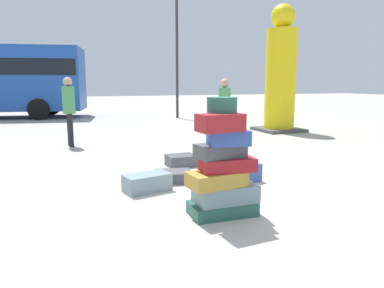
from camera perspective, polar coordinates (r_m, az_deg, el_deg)
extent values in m
plane|color=#ADA89E|center=(4.63, 8.13, -10.11)|extent=(80.00, 80.00, 0.00)
cube|color=#26594C|center=(4.37, 4.83, -10.20)|extent=(0.79, 0.46, 0.15)
cube|color=gray|center=(4.33, 5.34, -7.83)|extent=(0.74, 0.42, 0.21)
cube|color=#B28C33|center=(4.20, 3.93, -5.61)|extent=(0.70, 0.44, 0.17)
cube|color=maroon|center=(4.23, 5.61, -3.22)|extent=(0.66, 0.41, 0.16)
cube|color=#4C4C51|center=(4.20, 4.53, -1.07)|extent=(0.60, 0.38, 0.16)
cube|color=#334F99|center=(4.09, 5.87, 0.98)|extent=(0.50, 0.33, 0.17)
cube|color=maroon|center=(3.96, 4.52, 3.41)|extent=(0.53, 0.32, 0.20)
cylinder|color=#26594C|center=(4.10, 4.80, 6.24)|extent=(0.35, 0.35, 0.18)
cube|color=#4C4C51|center=(5.75, -2.94, -5.19)|extent=(0.63, 0.53, 0.17)
cube|color=gray|center=(5.28, -7.16, -6.13)|extent=(0.72, 0.50, 0.25)
cube|color=#4C4C51|center=(6.81, -1.77, -2.64)|extent=(0.53, 0.43, 0.21)
cube|color=#334F99|center=(5.70, 7.74, -4.79)|extent=(0.75, 0.51, 0.29)
cylinder|color=black|center=(9.03, 5.01, 2.30)|extent=(0.12, 0.12, 0.81)
cylinder|color=black|center=(8.82, 5.28, 2.11)|extent=(0.12, 0.12, 0.81)
cylinder|color=#4C9959|center=(8.86, 5.21, 6.86)|extent=(0.30, 0.30, 0.65)
sphere|color=tan|center=(8.85, 5.26, 9.66)|extent=(0.22, 0.22, 0.22)
cylinder|color=black|center=(9.51, -18.91, 2.21)|extent=(0.12, 0.12, 0.82)
cylinder|color=black|center=(9.29, -18.76, 2.05)|extent=(0.12, 0.12, 0.82)
cylinder|color=#4C9959|center=(9.34, -19.09, 6.64)|extent=(0.30, 0.30, 0.67)
sphere|color=tan|center=(9.33, -19.24, 9.36)|extent=(0.22, 0.22, 0.22)
cylinder|color=yellow|center=(12.05, 13.91, 9.72)|extent=(0.97, 0.97, 3.25)
sphere|color=yellow|center=(12.23, 14.32, 19.14)|extent=(0.76, 0.76, 0.76)
cube|color=#4C4C4C|center=(12.15, 13.61, 2.28)|extent=(1.36, 1.36, 0.10)
cylinder|color=black|center=(19.12, -21.50, 5.70)|extent=(0.93, 0.42, 0.90)
cylinder|color=black|center=(16.69, -23.25, 5.10)|extent=(0.93, 0.42, 0.90)
cylinder|color=#333338|center=(16.15, -2.40, 13.25)|extent=(0.12, 0.12, 5.13)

